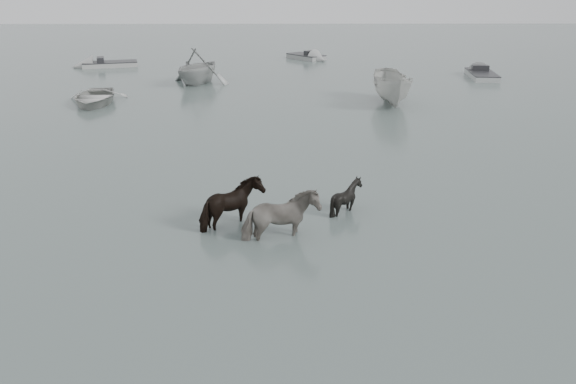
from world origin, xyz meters
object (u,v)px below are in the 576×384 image
object	(u,v)px
pony_black	(347,192)
rowboat_lead	(94,95)
pony_dark	(233,200)
pony_pinto	(280,209)

from	to	relation	value
pony_black	rowboat_lead	bearing A→B (deg)	36.04
pony_dark	rowboat_lead	world-z (taller)	pony_dark
rowboat_lead	pony_dark	bearing A→B (deg)	-67.47
pony_dark	pony_black	world-z (taller)	pony_dark
pony_pinto	pony_black	bearing A→B (deg)	-66.53
pony_dark	pony_black	xyz separation A→B (m)	(3.30, 1.04, -0.19)
pony_pinto	pony_black	xyz separation A→B (m)	(1.98, 1.86, -0.25)
pony_black	rowboat_lead	size ratio (longest dim) A/B	0.28
pony_black	pony_pinto	bearing A→B (deg)	130.41
pony_dark	rowboat_lead	distance (m)	18.59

